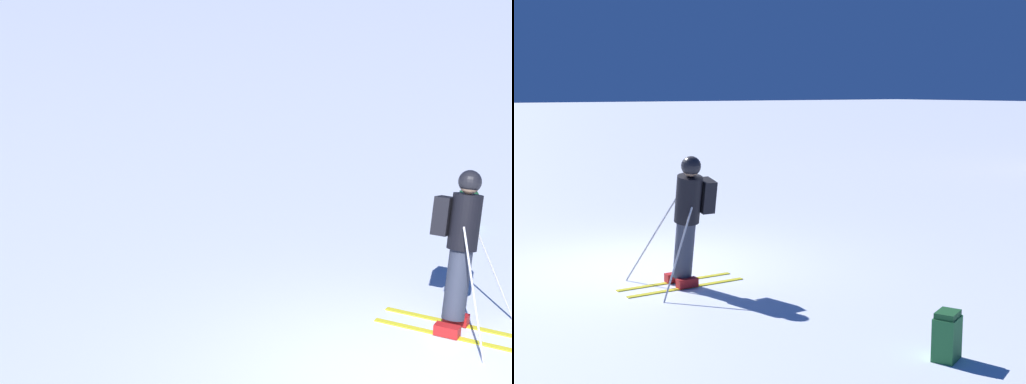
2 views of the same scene
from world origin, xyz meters
TOP-DOWN VIEW (x-y plane):
  - ground_plane at (0.00, 0.00)m, footprint 300.00×300.00m
  - skier at (1.61, 0.02)m, footprint 1.29×1.73m
  - spare_backpack at (5.36, 0.94)m, footprint 0.32×0.36m

SIDE VIEW (x-z plane):
  - ground_plane at x=0.00m, z-range 0.00..0.00m
  - spare_backpack at x=5.36m, z-range -0.01..0.49m
  - skier at x=1.61m, z-range 0.10..1.95m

